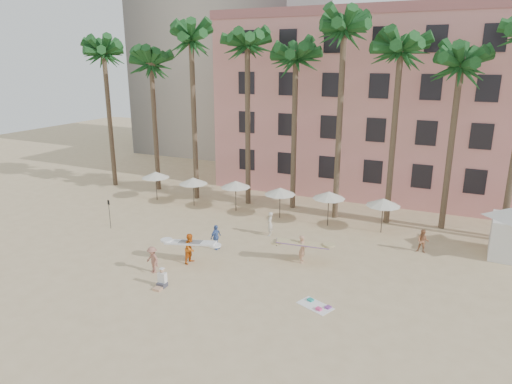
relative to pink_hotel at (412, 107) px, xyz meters
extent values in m
plane|color=#D1B789|center=(-7.00, -26.00, -8.00)|extent=(120.00, 120.00, 0.00)
cube|color=#DC9186|center=(0.00, 0.00, 0.00)|extent=(35.00, 14.00, 16.00)
cylinder|color=brown|center=(-27.00, -11.00, -1.50)|extent=(0.44, 0.44, 13.00)
cylinder|color=brown|center=(-22.00, -10.50, -2.00)|extent=(0.44, 0.44, 12.00)
cylinder|color=brown|center=(-17.00, -11.50, -1.00)|extent=(0.44, 0.44, 14.00)
cylinder|color=brown|center=(-12.00, -11.00, -1.25)|extent=(0.44, 0.44, 13.50)
cylinder|color=brown|center=(-8.00, -10.50, -1.75)|extent=(0.44, 0.44, 12.50)
cylinder|color=brown|center=(-4.00, -11.50, -0.75)|extent=(0.44, 0.44, 14.50)
cylinder|color=brown|center=(0.00, -11.00, -1.50)|extent=(0.44, 0.44, 13.00)
cylinder|color=brown|center=(4.00, -10.50, -2.00)|extent=(0.44, 0.44, 12.00)
cylinder|color=#332B23|center=(-20.00, -13.50, -6.75)|extent=(0.07, 0.07, 2.50)
cone|color=silver|center=(-20.00, -13.50, -5.65)|extent=(2.50, 2.50, 0.55)
cylinder|color=#332B23|center=(-16.00, -13.60, -6.80)|extent=(0.07, 0.07, 2.40)
cone|color=silver|center=(-16.00, -13.60, -5.75)|extent=(2.50, 2.50, 0.55)
cylinder|color=#332B23|center=(-12.00, -13.40, -6.75)|extent=(0.07, 0.07, 2.50)
cone|color=silver|center=(-12.00, -13.40, -5.65)|extent=(2.50, 2.50, 0.55)
cylinder|color=#332B23|center=(-8.00, -13.50, -6.80)|extent=(0.07, 0.07, 2.40)
cone|color=silver|center=(-8.00, -13.50, -5.75)|extent=(2.50, 2.50, 0.55)
cylinder|color=#332B23|center=(-4.00, -13.60, -6.70)|extent=(0.07, 0.07, 2.60)
cone|color=silver|center=(-4.00, -13.60, -5.55)|extent=(2.50, 2.50, 0.55)
cylinder|color=#332B23|center=(0.00, -13.40, -6.75)|extent=(0.07, 0.07, 2.50)
cone|color=silver|center=(0.00, -13.40, -5.65)|extent=(2.50, 2.50, 0.55)
cube|color=white|center=(-1.28, -25.46, -7.99)|extent=(2.05, 1.62, 0.02)
cube|color=teal|center=(-1.66, -25.09, -7.93)|extent=(0.37, 0.35, 0.10)
cube|color=#F4438B|center=(-0.99, -25.80, -7.92)|extent=(0.34, 0.31, 0.12)
cube|color=#823E95|center=(-0.61, -25.42, -7.94)|extent=(0.36, 0.38, 0.08)
imported|color=tan|center=(-3.63, -20.69, -7.10)|extent=(0.56, 0.73, 1.80)
cube|color=tan|center=(-3.63, -20.69, -6.74)|extent=(3.33, 1.68, 0.38)
imported|color=orange|center=(-9.97, -23.64, -7.04)|extent=(0.86, 1.03, 1.92)
cube|color=white|center=(-9.97, -23.64, -6.65)|extent=(3.34, 1.26, 0.33)
imported|color=#4F71B9|center=(-9.59, -21.11, -7.15)|extent=(0.58, 1.05, 1.70)
imported|color=#AC6D47|center=(3.10, -15.98, -7.21)|extent=(0.79, 0.63, 1.58)
imported|color=#A66B59|center=(-11.29, -25.77, -7.18)|extent=(1.21, 0.94, 1.65)
imported|color=beige|center=(-7.26, -17.31, -7.12)|extent=(0.53, 0.71, 1.76)
cylinder|color=black|center=(-18.77, -20.99, -6.95)|extent=(0.04, 0.04, 2.10)
cube|color=black|center=(-18.77, -20.99, -5.95)|extent=(0.18, 0.03, 0.35)
cube|color=#3F3F4C|center=(-9.74, -27.03, -7.87)|extent=(0.49, 0.45, 0.26)
cube|color=tan|center=(-9.74, -27.40, -7.94)|extent=(0.43, 0.49, 0.13)
cube|color=white|center=(-9.74, -26.97, -7.46)|extent=(0.48, 0.28, 0.59)
sphere|color=tan|center=(-9.74, -26.97, -7.03)|extent=(0.26, 0.26, 0.26)
camera|label=1|loc=(4.62, -45.89, 4.28)|focal=32.00mm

